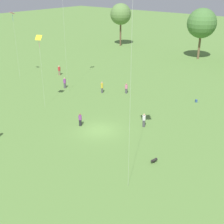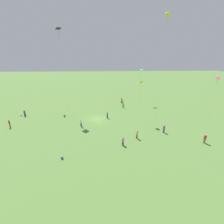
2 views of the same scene
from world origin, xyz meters
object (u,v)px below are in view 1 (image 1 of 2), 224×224
at_px(person_5, 80,120).
at_px(kite_7, 39,41).
at_px(person_4, 59,70).
at_px(picnic_bag_0, 196,101).
at_px(person_10, 144,120).
at_px(person_7, 65,83).
at_px(dog_0, 154,160).
at_px(person_3, 102,87).
at_px(kite_5, 13,17).
at_px(person_1, 126,88).

height_order(person_5, kite_7, kite_7).
distance_m(person_4, kite_7, 17.06).
bearing_deg(picnic_bag_0, person_10, -97.07).
bearing_deg(person_7, dog_0, -101.10).
xyz_separation_m(kite_7, dog_0, (19.19, -2.63, -8.68)).
bearing_deg(person_3, person_7, -13.50).
height_order(person_3, person_7, person_3).
distance_m(person_5, dog_0, 11.33).
height_order(person_4, dog_0, person_4).
height_order(person_4, person_5, person_4).
xyz_separation_m(person_3, person_10, (11.57, -5.83, -0.04)).
relative_size(kite_5, dog_0, 14.01).
xyz_separation_m(kite_5, dog_0, (32.90, -8.44, -10.12)).
relative_size(person_1, person_10, 0.94).
xyz_separation_m(person_3, kite_5, (-16.17, -3.40, 9.56)).
bearing_deg(person_4, person_5, -113.89).
relative_size(person_5, picnic_bag_0, 4.04).
bearing_deg(picnic_bag_0, person_4, -172.61).
xyz_separation_m(person_7, picnic_bag_0, (19.10, 7.54, -0.65)).
xyz_separation_m(person_10, picnic_bag_0, (1.41, 11.34, -0.65)).
xyz_separation_m(person_3, picnic_bag_0, (12.98, 5.50, -0.69)).
bearing_deg(kite_5, person_1, -115.49).
height_order(person_1, person_5, same).
xyz_separation_m(person_4, kite_7, (9.68, -11.45, 8.14)).
distance_m(person_10, picnic_bag_0, 11.44).
relative_size(person_1, picnic_bag_0, 4.04).
height_order(kite_7, picnic_bag_0, kite_7).
height_order(person_5, picnic_bag_0, person_5).
xyz_separation_m(person_1, kite_5, (-19.17, -5.59, 9.66)).
bearing_deg(kite_7, person_1, 85.36).
bearing_deg(person_4, picnic_bag_0, -70.87).
bearing_deg(kite_7, person_4, 151.18).
height_order(person_5, dog_0, person_5).
height_order(person_1, person_10, person_10).
relative_size(person_4, person_10, 1.04).
relative_size(person_3, dog_0, 2.20).
distance_m(person_3, person_5, 11.77).
bearing_deg(person_7, person_1, -53.05).
bearing_deg(person_1, person_3, 5.97).
bearing_deg(person_5, person_4, 165.95).
xyz_separation_m(person_4, person_10, (23.71, -8.08, -0.02)).
bearing_deg(dog_0, person_7, -11.39).
distance_m(kite_5, dog_0, 35.44).
bearing_deg(kite_7, person_3, 96.05).
bearing_deg(person_4, kite_7, -128.07).
relative_size(person_1, person_7, 0.93).
xyz_separation_m(person_1, person_4, (-15.14, 0.06, 0.08)).
bearing_deg(kite_7, person_5, 12.49).
xyz_separation_m(person_5, person_10, (6.06, 4.56, 0.05)).
height_order(person_1, person_7, person_7).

